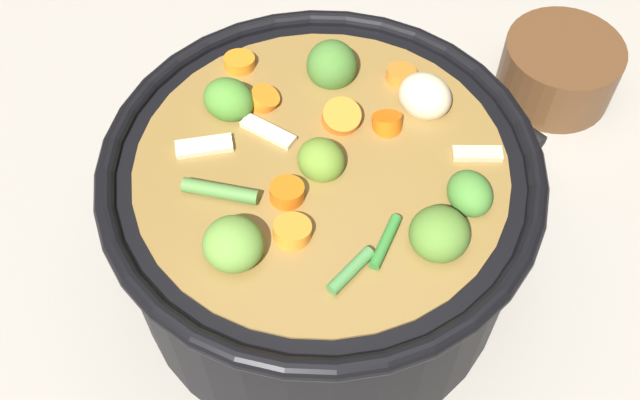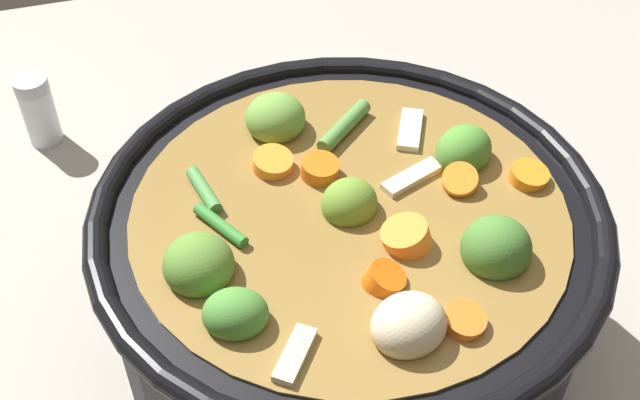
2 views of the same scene
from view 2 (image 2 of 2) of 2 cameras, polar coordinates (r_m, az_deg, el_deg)
name	(u,v)px [view 2 (image 2 of 2)]	position (r m, az deg, el deg)	size (l,w,h in m)	color
ground_plane	(344,348)	(0.59, 1.72, -10.39)	(1.10, 1.10, 0.00)	#9E998E
cooking_pot	(347,279)	(0.53, 1.90, -5.57)	(0.32, 0.32, 0.17)	black
salt_shaker	(38,110)	(0.77, -19.24, 6.01)	(0.03, 0.03, 0.07)	silver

